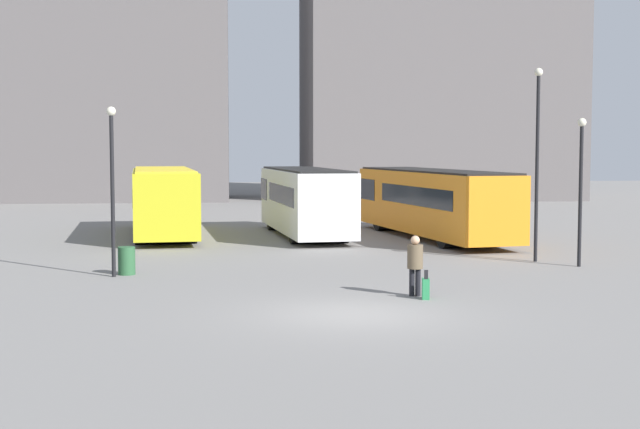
{
  "coord_description": "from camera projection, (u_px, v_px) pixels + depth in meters",
  "views": [
    {
      "loc": [
        -2.84,
        -20.22,
        3.85
      ],
      "look_at": [
        0.31,
        10.92,
        1.5
      ],
      "focal_mm": 50.0,
      "sensor_mm": 36.0,
      "label": 1
    }
  ],
  "objects": [
    {
      "name": "lamp_post_0",
      "position": [
        537.0,
        150.0,
        29.92
      ],
      "size": [
        0.28,
        0.28,
        6.51
      ],
      "color": "black",
      "rests_on": "ground_plane"
    },
    {
      "name": "bus_2",
      "position": [
        432.0,
        201.0,
        38.03
      ],
      "size": [
        4.6,
        12.5,
        2.92
      ],
      "rotation": [
        0.0,
        0.0,
        1.74
      ],
      "color": "orange",
      "rests_on": "ground_plane"
    },
    {
      "name": "suitcase",
      "position": [
        426.0,
        289.0,
        22.69
      ],
      "size": [
        0.23,
        0.35,
        0.77
      ],
      "rotation": [
        0.0,
        0.0,
        1.42
      ],
      "color": "#28844C",
      "rests_on": "ground_plane"
    },
    {
      "name": "trash_bin",
      "position": [
        127.0,
        261.0,
        27.05
      ],
      "size": [
        0.52,
        0.52,
        0.85
      ],
      "color": "#285633",
      "rests_on": "ground_plane"
    },
    {
      "name": "lamp_post_1",
      "position": [
        112.0,
        176.0,
        26.4
      ],
      "size": [
        0.28,
        0.28,
        5.07
      ],
      "color": "black",
      "rests_on": "ground_plane"
    },
    {
      "name": "bus_0",
      "position": [
        163.0,
        199.0,
        38.85
      ],
      "size": [
        3.61,
        10.66,
        2.95
      ],
      "rotation": [
        0.0,
        0.0,
        1.67
      ],
      "color": "gold",
      "rests_on": "ground_plane"
    },
    {
      "name": "traveler",
      "position": [
        415.0,
        260.0,
        23.1
      ],
      "size": [
        0.46,
        0.46,
        1.58
      ],
      "rotation": [
        0.0,
        0.0,
        1.42
      ],
      "color": "black",
      "rests_on": "ground_plane"
    },
    {
      "name": "bus_1",
      "position": [
        305.0,
        199.0,
        38.84
      ],
      "size": [
        3.5,
        10.18,
        2.95
      ],
      "rotation": [
        0.0,
        0.0,
        1.67
      ],
      "color": "silver",
      "rests_on": "ground_plane"
    },
    {
      "name": "lamp_post_2",
      "position": [
        581.0,
        178.0,
        28.71
      ],
      "size": [
        0.28,
        0.28,
        4.81
      ],
      "color": "black",
      "rests_on": "ground_plane"
    },
    {
      "name": "building_block_left",
      "position": [
        47.0,
        17.0,
        65.49
      ],
      "size": [
        26.45,
        10.39,
        26.88
      ],
      "color": "#5B5656",
      "rests_on": "ground_plane"
    },
    {
      "name": "ground_plane",
      "position": [
        354.0,
        314.0,
        20.63
      ],
      "size": [
        160.0,
        160.0,
        0.0
      ],
      "primitive_type": "plane",
      "color": "slate"
    }
  ]
}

